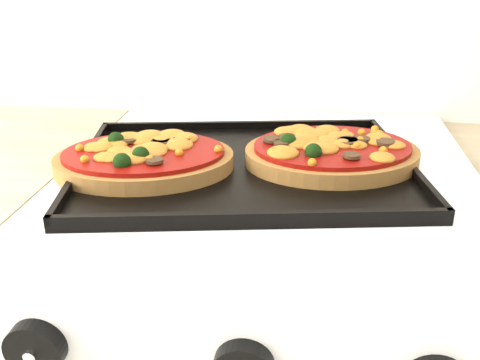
# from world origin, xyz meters

# --- Properties ---
(control_panel) EXTENTS (0.60, 0.02, 0.09)m
(control_panel) POSITION_xyz_m (0.01, 1.39, 0.85)
(control_panel) COLOR white
(control_panel) RESTS_ON stove
(knob_left) EXTENTS (0.06, 0.02, 0.06)m
(knob_left) POSITION_xyz_m (-0.19, 1.37, 0.85)
(knob_left) COLOR black
(knob_left) RESTS_ON control_panel
(baking_tray) EXTENTS (0.51, 0.41, 0.02)m
(baking_tray) POSITION_xyz_m (-0.03, 1.69, 0.92)
(baking_tray) COLOR black
(baking_tray) RESTS_ON stove
(pizza_left) EXTENTS (0.28, 0.23, 0.04)m
(pizza_left) POSITION_xyz_m (-0.16, 1.66, 0.94)
(pizza_left) COLOR #9D6536
(pizza_left) RESTS_ON baking_tray
(pizza_right) EXTENTS (0.28, 0.24, 0.04)m
(pizza_right) POSITION_xyz_m (0.10, 1.72, 0.94)
(pizza_right) COLOR #9D6536
(pizza_right) RESTS_ON baking_tray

